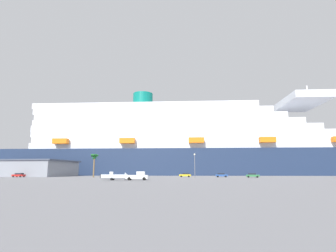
{
  "coord_description": "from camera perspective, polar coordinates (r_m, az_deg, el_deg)",
  "views": [
    {
      "loc": [
        14.23,
        -89.89,
        2.22
      ],
      "look_at": [
        6.91,
        34.37,
        23.59
      ],
      "focal_mm": 28.32,
      "sensor_mm": 36.0,
      "label": 1
    }
  ],
  "objects": [
    {
      "name": "small_boat_on_trailer",
      "position": [
        69.43,
        -11.0,
        -10.6
      ],
      "size": [
        8.48,
        2.4,
        2.15
      ],
      "color": "#595960",
      "rests_on": "ground_plane"
    },
    {
      "name": "parked_car_yellow_taxi",
      "position": [
        107.04,
        3.75,
        -10.46
      ],
      "size": [
        4.71,
        2.55,
        1.58
      ],
      "color": "yellow",
      "rests_on": "ground_plane"
    },
    {
      "name": "palm_tree",
      "position": [
        104.4,
        -15.59,
        -6.73
      ],
      "size": [
        3.11,
        3.13,
        8.76
      ],
      "color": "brown",
      "rests_on": "ground_plane"
    },
    {
      "name": "pickup_truck",
      "position": [
        68.6,
        -6.52,
        -10.66
      ],
      "size": [
        5.7,
        2.52,
        2.2
      ],
      "color": "white",
      "rests_on": "ground_plane"
    },
    {
      "name": "parked_car_blue_suv",
      "position": [
        105.07,
        11.43,
        -10.31
      ],
      "size": [
        4.57,
        2.15,
        1.58
      ],
      "color": "#264C99",
      "rests_on": "ground_plane"
    },
    {
      "name": "terminal_building",
      "position": [
        138.3,
        -29.0,
        -7.96
      ],
      "size": [
        45.89,
        30.49,
        7.16
      ],
      "color": "gray",
      "rests_on": "ground_plane"
    },
    {
      "name": "ground_plane",
      "position": [
        120.75,
        -3.46,
        -10.78
      ],
      "size": [
        600.0,
        600.0,
        0.0
      ],
      "primitive_type": "plane",
      "color": "gray"
    },
    {
      "name": "cruise_ship",
      "position": [
        157.07,
        5.72,
        -4.52
      ],
      "size": [
        249.43,
        37.31,
        59.71
      ],
      "color": "#1E2D4C",
      "rests_on": "ground_plane"
    },
    {
      "name": "street_lamp",
      "position": [
        87.76,
        5.76,
        -7.74
      ],
      "size": [
        0.56,
        0.56,
        8.01
      ],
      "color": "slate",
      "rests_on": "ground_plane"
    },
    {
      "name": "parked_car_green_wagon",
      "position": [
        101.94,
        17.73,
        -10.06
      ],
      "size": [
        4.89,
        2.76,
        1.58
      ],
      "color": "#2D723F",
      "rests_on": "ground_plane"
    },
    {
      "name": "parked_car_red_hatchback",
      "position": [
        118.5,
        -29.44,
        -9.17
      ],
      "size": [
        4.89,
        2.6,
        1.58
      ],
      "color": "red",
      "rests_on": "ground_plane"
    }
  ]
}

